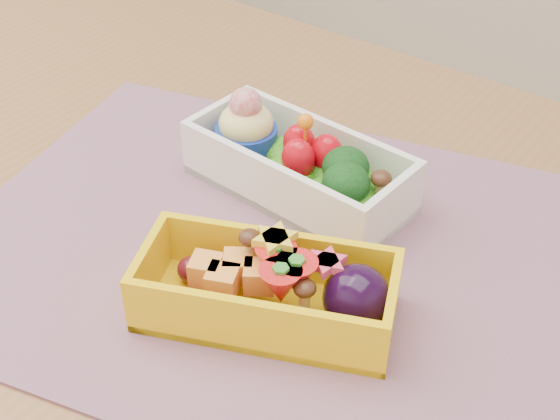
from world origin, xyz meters
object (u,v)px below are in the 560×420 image
Objects in this scene: bento_white at (298,165)px; bento_yellow at (272,289)px; placemat at (269,248)px; table at (256,370)px.

bento_white is 1.02× the size of bento_yellow.
placemat is at bearing 106.38° from bento_yellow.
bento_yellow is (0.05, -0.06, 0.03)m from placemat.
bento_white is at bearing 109.88° from table.
bento_white reaches higher than placemat.
bento_white reaches higher than table.
bento_yellow is (0.07, -0.13, -0.00)m from bento_white.
table is at bearing -68.47° from placemat.
placemat is 0.08m from bento_yellow.
bento_white is at bearing 95.85° from bento_yellow.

